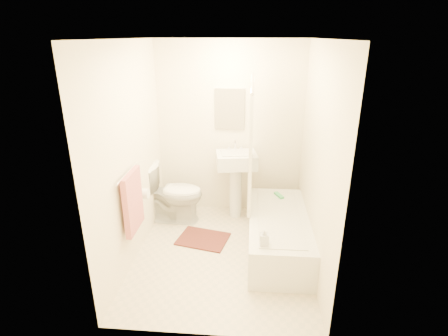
# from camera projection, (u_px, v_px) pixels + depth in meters

# --- Properties ---
(floor) EXTENTS (2.40, 2.40, 0.00)m
(floor) POSITION_uv_depth(u_px,v_px,m) (222.00, 254.00, 4.14)
(floor) COLOR beige
(floor) RESTS_ON ground
(ceiling) EXTENTS (2.40, 2.40, 0.00)m
(ceiling) POSITION_uv_depth(u_px,v_px,m) (222.00, 39.00, 3.29)
(ceiling) COLOR white
(ceiling) RESTS_ON ground
(wall_back) EXTENTS (2.00, 0.02, 2.40)m
(wall_back) POSITION_uv_depth(u_px,v_px,m) (230.00, 130.00, 4.83)
(wall_back) COLOR beige
(wall_back) RESTS_ON ground
(wall_left) EXTENTS (0.02, 2.40, 2.40)m
(wall_left) POSITION_uv_depth(u_px,v_px,m) (131.00, 156.00, 3.79)
(wall_left) COLOR beige
(wall_left) RESTS_ON ground
(wall_right) EXTENTS (0.02, 2.40, 2.40)m
(wall_right) POSITION_uv_depth(u_px,v_px,m) (317.00, 161.00, 3.64)
(wall_right) COLOR beige
(wall_right) RESTS_ON ground
(mirror) EXTENTS (0.40, 0.03, 0.55)m
(mirror) POSITION_uv_depth(u_px,v_px,m) (230.00, 109.00, 4.71)
(mirror) COLOR white
(mirror) RESTS_ON wall_back
(curtain_rod) EXTENTS (0.03, 1.70, 0.03)m
(curtain_rod) POSITION_uv_depth(u_px,v_px,m) (253.00, 81.00, 3.50)
(curtain_rod) COLOR silver
(curtain_rod) RESTS_ON wall_back
(shower_curtain) EXTENTS (0.04, 0.80, 1.55)m
(shower_curtain) POSITION_uv_depth(u_px,v_px,m) (251.00, 144.00, 4.15)
(shower_curtain) COLOR silver
(shower_curtain) RESTS_ON curtain_rod
(towel_bar) EXTENTS (0.02, 0.60, 0.02)m
(towel_bar) POSITION_uv_depth(u_px,v_px,m) (127.00, 173.00, 3.59)
(towel_bar) COLOR silver
(towel_bar) RESTS_ON wall_left
(towel) EXTENTS (0.06, 0.45, 0.66)m
(towel) POSITION_uv_depth(u_px,v_px,m) (133.00, 201.00, 3.70)
(towel) COLOR #CC7266
(towel) RESTS_ON towel_bar
(toilet_paper) EXTENTS (0.11, 0.12, 0.12)m
(toilet_paper) POSITION_uv_depth(u_px,v_px,m) (144.00, 194.00, 4.08)
(toilet_paper) COLOR white
(toilet_paper) RESTS_ON wall_left
(toilet) EXTENTS (0.84, 0.48, 0.81)m
(toilet) POSITION_uv_depth(u_px,v_px,m) (173.00, 193.00, 4.78)
(toilet) COLOR white
(toilet) RESTS_ON floor
(sink) EXTENTS (0.59, 0.50, 1.04)m
(sink) POSITION_uv_depth(u_px,v_px,m) (236.00, 183.00, 4.83)
(sink) COLOR silver
(sink) RESTS_ON floor
(bathtub) EXTENTS (0.69, 1.57, 0.44)m
(bathtub) POSITION_uv_depth(u_px,v_px,m) (278.00, 233.00, 4.17)
(bathtub) COLOR silver
(bathtub) RESTS_ON floor
(bath_mat) EXTENTS (0.69, 0.58, 0.02)m
(bath_mat) POSITION_uv_depth(u_px,v_px,m) (203.00, 239.00, 4.43)
(bath_mat) COLOR #562B1F
(bath_mat) RESTS_ON floor
(soap_bottle) EXTENTS (0.09, 0.09, 0.19)m
(soap_bottle) POSITION_uv_depth(u_px,v_px,m) (264.00, 237.00, 3.50)
(soap_bottle) COLOR white
(soap_bottle) RESTS_ON bathtub
(scrub_brush) EXTENTS (0.13, 0.19, 0.04)m
(scrub_brush) POSITION_uv_depth(u_px,v_px,m) (279.00, 196.00, 4.58)
(scrub_brush) COLOR #44B762
(scrub_brush) RESTS_ON bathtub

